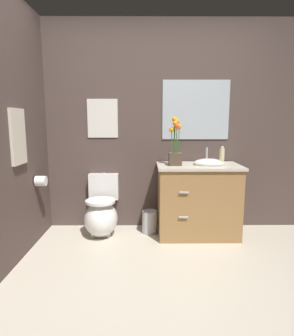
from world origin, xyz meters
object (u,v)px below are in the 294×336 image
Objects in this scene: soap_bottle at (222,157)px; toilet_paper_roll at (41,181)px; vanity_cabinet at (198,199)px; hanging_towel at (18,137)px; wall_poster at (103,118)px; wall_mirror at (196,110)px; trash_bin at (150,222)px; toilet at (102,214)px; flower_vase at (175,149)px.

soap_bottle is 2.00m from toilet_paper_roll.
vanity_cabinet is 2.01m from hanging_towel.
wall_mirror is (1.12, 0.00, 0.10)m from wall_poster.
toilet_paper_roll is at bearing -165.02° from wall_mirror.
hanging_towel reaches higher than trash_bin.
wall_mirror reaches higher than soap_bottle.
vanity_cabinet is 1.48m from wall_poster.
toilet is 1.14m from wall_poster.
wall_poster is 4.17× the size of toilet_paper_roll.
wall_poster is 1.08m from hanging_towel.
trash_bin is at bearing 174.26° from vanity_cabinet.
wall_poster reaches higher than flower_vase.
flower_vase is (-0.28, -0.03, 0.58)m from vanity_cabinet.
toilet is 1.53m from soap_bottle.
wall_poster reaches higher than vanity_cabinet.
toilet is 0.86× the size of wall_mirror.
trash_bin is 2.47× the size of toilet_paper_roll.
toilet is at bearing 178.65° from vanity_cabinet.
hanging_towel is (-2.03, -0.48, 0.25)m from soap_bottle.
vanity_cabinet is at bearing 5.97° from flower_vase.
hanging_towel is (-1.52, -0.50, 0.17)m from flower_vase.
flower_vase reaches higher than vanity_cabinet.
wall_mirror is 7.27× the size of toilet_paper_roll.
flower_vase is at bearing -20.86° from wall_poster.
flower_vase is 1.97× the size of trash_bin.
toilet is at bearing 176.27° from flower_vase.
toilet is 1.67m from wall_mirror.
toilet is 3.21× the size of soap_bottle.
soap_bottle is at bearing -2.40° from flower_vase.
soap_bottle is (1.37, -0.08, 0.69)m from toilet.
toilet_paper_roll is at bearing -169.17° from trash_bin.
flower_vase is 1.61m from hanging_towel.
wall_poster is at bearing 90.00° from toilet.
wall_mirror is at bearing 14.98° from toilet_paper_roll.
soap_bottle reaches higher than vanity_cabinet.
toilet is at bearing -166.56° from wall_mirror.
flower_vase reaches higher than toilet_paper_roll.
wall_poster is at bearing 157.19° from trash_bin.
trash_bin is at bearing 172.41° from soap_bottle.
trash_bin is at bearing 2.98° from toilet.
hanging_towel is 0.62m from toilet_paper_roll.
soap_bottle reaches higher than toilet.
soap_bottle reaches higher than toilet_paper_roll.
trash_bin is 1.36m from wall_poster.
wall_mirror reaches higher than trash_bin.
hanging_towel reaches higher than toilet.
vanity_cabinet is at bearing 5.59° from toilet_paper_roll.
soap_bottle is 0.79× the size of trash_bin.
wall_poster is at bearing 165.32° from vanity_cabinet.
flower_vase is 0.52m from soap_bottle.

